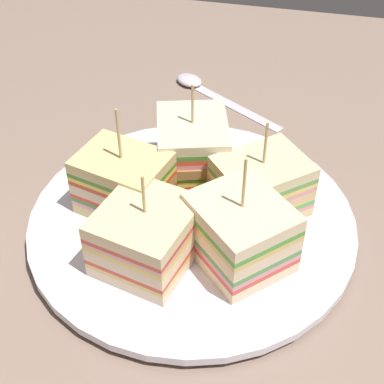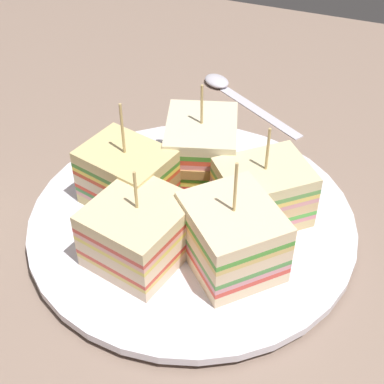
{
  "view_description": "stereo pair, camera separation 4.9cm",
  "coord_description": "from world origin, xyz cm",
  "px_view_note": "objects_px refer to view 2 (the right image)",
  "views": [
    {
      "loc": [
        -8.43,
        36.2,
        37.02
      ],
      "look_at": [
        0.0,
        0.0,
        4.45
      ],
      "focal_mm": 54.11,
      "sensor_mm": 36.0,
      "label": 1
    },
    {
      "loc": [
        -13.15,
        34.76,
        37.02
      ],
      "look_at": [
        0.0,
        0.0,
        4.45
      ],
      "focal_mm": 54.11,
      "sensor_mm": 36.0,
      "label": 2
    }
  ],
  "objects_px": {
    "sandwich_wedge_1": "(201,150)",
    "sandwich_wedge_2": "(129,176)",
    "sandwich_wedge_0": "(263,193)",
    "spoon": "(229,90)",
    "plate": "(192,222)",
    "sandwich_wedge_3": "(140,231)",
    "chip_pile": "(191,212)",
    "sandwich_wedge_4": "(232,237)"
  },
  "relations": [
    {
      "from": "chip_pile",
      "to": "sandwich_wedge_4",
      "type": "bearing_deg",
      "value": 145.04
    },
    {
      "from": "sandwich_wedge_1",
      "to": "sandwich_wedge_4",
      "type": "relative_size",
      "value": 0.95
    },
    {
      "from": "sandwich_wedge_1",
      "to": "sandwich_wedge_2",
      "type": "height_order",
      "value": "sandwich_wedge_2"
    },
    {
      "from": "sandwich_wedge_3",
      "to": "chip_pile",
      "type": "relative_size",
      "value": 1.32
    },
    {
      "from": "sandwich_wedge_1",
      "to": "sandwich_wedge_2",
      "type": "xyz_separation_m",
      "value": [
        0.05,
        0.06,
        -0.0
      ]
    },
    {
      "from": "sandwich_wedge_4",
      "to": "sandwich_wedge_1",
      "type": "bearing_deg",
      "value": -12.72
    },
    {
      "from": "sandwich_wedge_2",
      "to": "spoon",
      "type": "bearing_deg",
      "value": 99.62
    },
    {
      "from": "sandwich_wedge_0",
      "to": "plate",
      "type": "bearing_deg",
      "value": -16.83
    },
    {
      "from": "sandwich_wedge_0",
      "to": "spoon",
      "type": "bearing_deg",
      "value": -105.96
    },
    {
      "from": "sandwich_wedge_0",
      "to": "sandwich_wedge_2",
      "type": "xyz_separation_m",
      "value": [
        0.12,
        0.02,
        0.0
      ]
    },
    {
      "from": "spoon",
      "to": "plate",
      "type": "bearing_deg",
      "value": 131.7
    },
    {
      "from": "chip_pile",
      "to": "spoon",
      "type": "height_order",
      "value": "chip_pile"
    },
    {
      "from": "sandwich_wedge_3",
      "to": "sandwich_wedge_4",
      "type": "relative_size",
      "value": 0.87
    },
    {
      "from": "sandwich_wedge_3",
      "to": "spoon",
      "type": "height_order",
      "value": "sandwich_wedge_3"
    },
    {
      "from": "plate",
      "to": "sandwich_wedge_3",
      "type": "relative_size",
      "value": 3.21
    },
    {
      "from": "plate",
      "to": "sandwich_wedge_4",
      "type": "bearing_deg",
      "value": 141.7
    },
    {
      "from": "sandwich_wedge_3",
      "to": "chip_pile",
      "type": "xyz_separation_m",
      "value": [
        -0.02,
        -0.05,
        -0.01
      ]
    },
    {
      "from": "chip_pile",
      "to": "spoon",
      "type": "distance_m",
      "value": 0.24
    },
    {
      "from": "sandwich_wedge_1",
      "to": "spoon",
      "type": "bearing_deg",
      "value": 172.45
    },
    {
      "from": "chip_pile",
      "to": "plate",
      "type": "bearing_deg",
      "value": -77.4
    },
    {
      "from": "sandwich_wedge_1",
      "to": "sandwich_wedge_4",
      "type": "xyz_separation_m",
      "value": [
        -0.06,
        0.1,
        -0.0
      ]
    },
    {
      "from": "sandwich_wedge_3",
      "to": "sandwich_wedge_4",
      "type": "xyz_separation_m",
      "value": [
        -0.07,
        -0.02,
        0.0
      ]
    },
    {
      "from": "sandwich_wedge_0",
      "to": "sandwich_wedge_4",
      "type": "distance_m",
      "value": 0.06
    },
    {
      "from": "plate",
      "to": "sandwich_wedge_1",
      "type": "height_order",
      "value": "sandwich_wedge_1"
    },
    {
      "from": "sandwich_wedge_2",
      "to": "sandwich_wedge_3",
      "type": "relative_size",
      "value": 1.16
    },
    {
      "from": "sandwich_wedge_4",
      "to": "chip_pile",
      "type": "relative_size",
      "value": 1.51
    },
    {
      "from": "plate",
      "to": "sandwich_wedge_1",
      "type": "bearing_deg",
      "value": -77.38
    },
    {
      "from": "plate",
      "to": "spoon",
      "type": "relative_size",
      "value": 1.99
    },
    {
      "from": "sandwich_wedge_3",
      "to": "plate",
      "type": "bearing_deg",
      "value": -9.12
    },
    {
      "from": "sandwich_wedge_2",
      "to": "sandwich_wedge_4",
      "type": "height_order",
      "value": "sandwich_wedge_2"
    },
    {
      "from": "sandwich_wedge_4",
      "to": "spoon",
      "type": "height_order",
      "value": "sandwich_wedge_4"
    },
    {
      "from": "plate",
      "to": "sandwich_wedge_4",
      "type": "distance_m",
      "value": 0.07
    },
    {
      "from": "sandwich_wedge_2",
      "to": "sandwich_wedge_3",
      "type": "distance_m",
      "value": 0.07
    },
    {
      "from": "plate",
      "to": "sandwich_wedge_0",
      "type": "bearing_deg",
      "value": -156.19
    },
    {
      "from": "sandwich_wedge_1",
      "to": "plate",
      "type": "bearing_deg",
      "value": -3.72
    },
    {
      "from": "sandwich_wedge_3",
      "to": "chip_pile",
      "type": "bearing_deg",
      "value": -12.21
    },
    {
      "from": "sandwich_wedge_0",
      "to": "sandwich_wedge_3",
      "type": "distance_m",
      "value": 0.11
    },
    {
      "from": "plate",
      "to": "chip_pile",
      "type": "distance_m",
      "value": 0.02
    },
    {
      "from": "sandwich_wedge_0",
      "to": "spoon",
      "type": "relative_size",
      "value": 0.66
    },
    {
      "from": "plate",
      "to": "sandwich_wedge_1",
      "type": "relative_size",
      "value": 2.95
    },
    {
      "from": "sandwich_wedge_2",
      "to": "spoon",
      "type": "distance_m",
      "value": 0.24
    },
    {
      "from": "sandwich_wedge_1",
      "to": "sandwich_wedge_2",
      "type": "relative_size",
      "value": 0.94
    }
  ]
}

